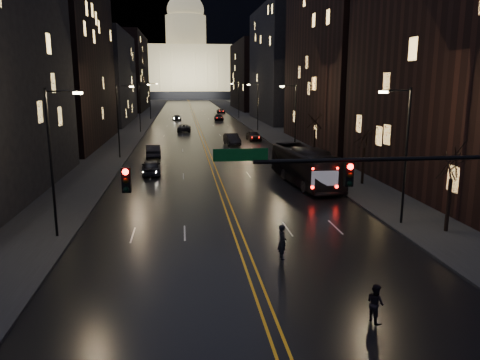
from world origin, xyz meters
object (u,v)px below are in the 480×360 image
object	(u,v)px
receding_car_a	(232,139)
oncoming_car_a	(151,167)
pedestrian_a	(282,242)
oncoming_car_b	(153,151)
pedestrian_b	(375,303)
bus	(305,166)
traffic_signal	(403,184)

from	to	relation	value
receding_car_a	oncoming_car_a	bearing A→B (deg)	-121.16
oncoming_car_a	pedestrian_a	xyz separation A→B (m)	(8.40, -24.24, 0.18)
oncoming_car_b	pedestrian_a	size ratio (longest dim) A/B	2.62
oncoming_car_b	pedestrian_b	xyz separation A→B (m)	(11.09, -42.36, -0.04)
bus	oncoming_car_b	world-z (taller)	bus
bus	receding_car_a	world-z (taller)	bus
bus	pedestrian_b	distance (m)	25.27
receding_car_a	pedestrian_a	world-z (taller)	pedestrian_a
traffic_signal	pedestrian_b	bearing A→B (deg)	-131.85
pedestrian_b	pedestrian_a	bearing A→B (deg)	1.23
pedestrian_b	oncoming_car_a	bearing A→B (deg)	2.20
bus	oncoming_car_a	xyz separation A→B (m)	(-14.40, 6.26, -0.91)
traffic_signal	bus	xyz separation A→B (m)	(1.96, 22.98, -3.41)
receding_car_a	pedestrian_a	distance (m)	45.90
pedestrian_b	traffic_signal	bearing A→B (deg)	-58.47
bus	pedestrian_a	xyz separation A→B (m)	(-6.01, -17.98, -0.73)
oncoming_car_b	oncoming_car_a	bearing A→B (deg)	88.07
pedestrian_a	receding_car_a	bearing A→B (deg)	-7.87
traffic_signal	bus	distance (m)	23.32
traffic_signal	oncoming_car_b	distance (m)	42.58
pedestrian_a	pedestrian_b	size ratio (longest dim) A/B	1.21
receding_car_a	traffic_signal	bearing A→B (deg)	-93.01
traffic_signal	receding_car_a	world-z (taller)	traffic_signal
oncoming_car_b	pedestrian_a	bearing A→B (deg)	99.85
traffic_signal	oncoming_car_a	bearing A→B (deg)	113.04
oncoming_car_b	receding_car_a	bearing A→B (deg)	-140.50
oncoming_car_b	pedestrian_a	xyz separation A→B (m)	(8.83, -35.36, 0.13)
traffic_signal	pedestrian_a	size ratio (longest dim) A/B	8.96
oncoming_car_a	pedestrian_a	distance (m)	25.65
bus	receding_car_a	bearing A→B (deg)	92.14
oncoming_car_a	pedestrian_b	bearing A→B (deg)	104.54
bus	pedestrian_b	xyz separation A→B (m)	(-3.75, -24.98, -0.90)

